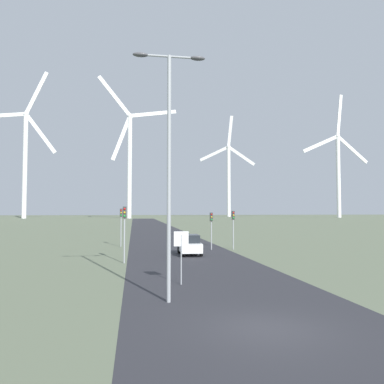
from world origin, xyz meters
The scene contains 13 objects.
ground_plane centered at (0.00, 0.00, 0.00)m, with size 600.00×600.00×0.00m, color #667056.
road_surface centered at (0.00, 48.00, 0.00)m, with size 10.00×240.00×0.01m.
streetlamp centered at (-2.98, 4.13, 6.85)m, with size 3.29×0.32×11.08m.
stop_sign_near centered at (-1.95, 7.88, 2.01)m, with size 0.81×0.07×2.88m.
traffic_light_post_near_left centered at (-5.20, 16.66, 3.15)m, with size 0.28×0.34×4.31m.
traffic_light_post_near_right centered at (3.34, 25.09, 2.78)m, with size 0.28×0.34×3.79m.
traffic_light_post_mid_left centered at (-5.88, 29.56, 3.07)m, with size 0.28×0.34×4.20m.
traffic_light_post_mid_right centered at (5.67, 25.16, 2.90)m, with size 0.28×0.34×3.95m.
car_approaching centered at (0.51, 21.13, 0.91)m, with size 1.91×4.15×1.83m.
wind_turbine_left centered at (-57.06, 179.49, 31.82)m, with size 38.00×2.60×73.09m.
wind_turbine_center centered at (-6.63, 174.68, 31.83)m, with size 39.50×6.40×70.13m.
wind_turbine_right centered at (53.78, 212.68, 27.08)m, with size 32.62×12.48×63.02m.
wind_turbine_far_right centered at (106.39, 176.90, 28.37)m, with size 41.03×5.43×68.17m.
Camera 1 is at (-4.53, -12.41, 4.04)m, focal length 35.00 mm.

